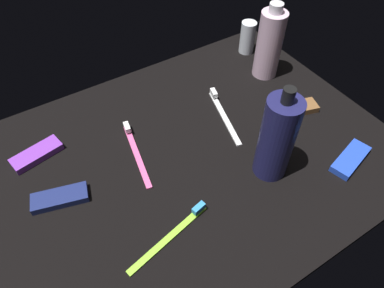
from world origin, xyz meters
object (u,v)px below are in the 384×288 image
at_px(lotion_bottle, 277,138).
at_px(bodywash_bottle, 269,44).
at_px(deodorant_stick, 248,37).
at_px(toothbrush_pink, 135,150).
at_px(snack_bar_blue, 350,159).
at_px(toothbrush_lime, 173,233).
at_px(snack_bar_brown, 295,109).
at_px(toothbrush_white, 223,113).
at_px(snack_bar_navy, 60,198).
at_px(snack_bar_purple, 37,154).

xyz_separation_m(lotion_bottle, bodywash_bottle, (0.20, 0.25, -0.01)).
distance_m(deodorant_stick, toothbrush_pink, 0.46).
bearing_deg(snack_bar_blue, toothbrush_pink, 129.92).
bearing_deg(toothbrush_lime, lotion_bottle, 5.42).
xyz_separation_m(toothbrush_lime, snack_bar_brown, (0.40, 0.12, 0.00)).
distance_m(toothbrush_lime, toothbrush_white, 0.32).
xyz_separation_m(lotion_bottle, snack_bar_navy, (-0.38, 0.15, -0.09)).
bearing_deg(toothbrush_lime, snack_bar_brown, 16.89).
relative_size(bodywash_bottle, snack_bar_navy, 1.84).
relative_size(lotion_bottle, deodorant_stick, 2.39).
height_order(deodorant_stick, toothbrush_white, deodorant_stick).
relative_size(bodywash_bottle, snack_bar_brown, 1.84).
distance_m(toothbrush_white, snack_bar_brown, 0.17).
distance_m(lotion_bottle, snack_bar_blue, 0.19).
distance_m(lotion_bottle, snack_bar_navy, 0.42).
xyz_separation_m(toothbrush_pink, toothbrush_white, (0.22, -0.01, 0.00)).
bearing_deg(toothbrush_white, bodywash_bottle, 21.26).
bearing_deg(toothbrush_pink, toothbrush_white, -1.48).
bearing_deg(toothbrush_white, snack_bar_navy, -176.27).
height_order(bodywash_bottle, toothbrush_white, bodywash_bottle).
bearing_deg(deodorant_stick, snack_bar_blue, -98.20).
bearing_deg(deodorant_stick, toothbrush_lime, -140.31).
xyz_separation_m(deodorant_stick, snack_bar_blue, (-0.06, -0.43, -0.04)).
bearing_deg(deodorant_stick, lotion_bottle, -121.45).
height_order(toothbrush_white, snack_bar_brown, toothbrush_white).
bearing_deg(toothbrush_white, snack_bar_blue, -60.56).
xyz_separation_m(bodywash_bottle, toothbrush_lime, (-0.43, -0.27, -0.08)).
height_order(bodywash_bottle, snack_bar_navy, bodywash_bottle).
relative_size(toothbrush_lime, toothbrush_pink, 0.99).
bearing_deg(toothbrush_pink, lotion_bottle, -41.28).
xyz_separation_m(snack_bar_blue, snack_bar_navy, (-0.54, 0.23, 0.00)).
bearing_deg(snack_bar_navy, snack_bar_brown, 9.84).
bearing_deg(toothbrush_lime, bodywash_bottle, 32.17).
xyz_separation_m(snack_bar_blue, snack_bar_purple, (-0.55, 0.36, 0.00)).
bearing_deg(deodorant_stick, toothbrush_pink, -158.28).
relative_size(toothbrush_pink, snack_bar_blue, 1.72).
bearing_deg(lotion_bottle, toothbrush_white, 86.03).
height_order(lotion_bottle, snack_bar_blue, lotion_bottle).
height_order(lotion_bottle, snack_bar_brown, lotion_bottle).
xyz_separation_m(toothbrush_pink, snack_bar_navy, (-0.17, -0.03, 0.00)).
relative_size(lotion_bottle, snack_bar_blue, 2.03).
xyz_separation_m(deodorant_stick, snack_bar_brown, (-0.05, -0.26, -0.04)).
bearing_deg(snack_bar_brown, toothbrush_white, 169.15).
relative_size(lotion_bottle, toothbrush_lime, 1.18).
distance_m(bodywash_bottle, deodorant_stick, 0.12).
bearing_deg(snack_bar_purple, toothbrush_white, -26.07).
relative_size(snack_bar_blue, snack_bar_purple, 1.00).
relative_size(snack_bar_brown, snack_bar_navy, 1.00).
bearing_deg(toothbrush_white, toothbrush_pink, 178.52).
relative_size(deodorant_stick, snack_bar_purple, 0.85).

